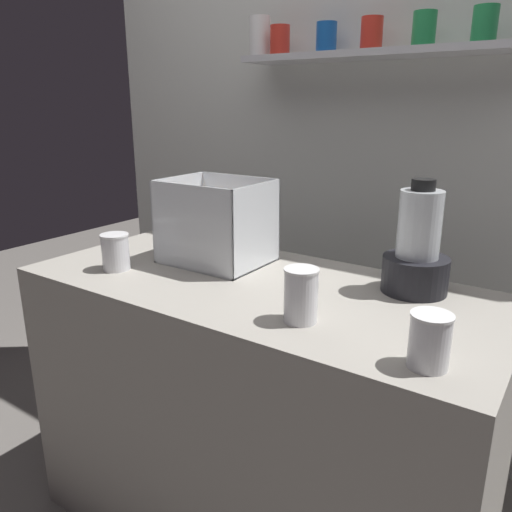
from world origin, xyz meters
TOP-DOWN VIEW (x-y plane):
  - counter at (0.00, 0.00)m, footprint 1.40×0.64m
  - back_wall_unit at (-0.00, 0.77)m, footprint 2.60×0.24m
  - carrot_display_bin at (-0.22, 0.10)m, footprint 0.32×0.26m
  - blender_pitcher at (0.40, 0.18)m, footprint 0.18×0.18m
  - juice_cup_beet_far_left at (-0.43, -0.15)m, footprint 0.09×0.09m
  - juice_cup_mango_left at (0.24, -0.17)m, footprint 0.08×0.08m
  - juice_cup_carrot_middle at (0.56, -0.21)m, footprint 0.08×0.08m

SIDE VIEW (x-z plane):
  - counter at x=0.00m, z-range 0.00..0.90m
  - juice_cup_carrot_middle at x=0.56m, z-range 0.90..1.01m
  - juice_cup_beet_far_left at x=-0.43m, z-range 0.90..1.01m
  - juice_cup_mango_left at x=0.24m, z-range 0.89..1.02m
  - carrot_display_bin at x=-0.22m, z-range 0.85..1.12m
  - blender_pitcher at x=0.40m, z-range 0.86..1.17m
  - back_wall_unit at x=0.00m, z-range 0.01..2.51m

